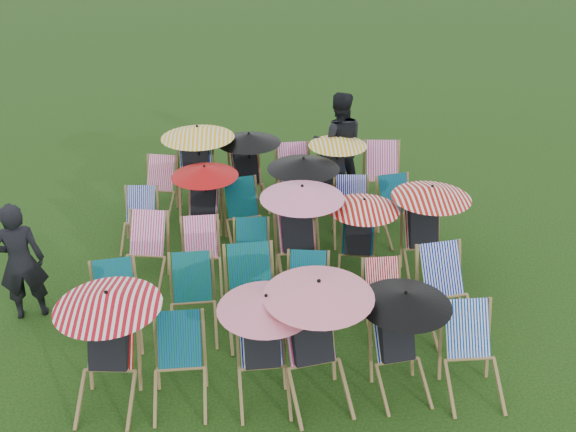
{
  "coord_description": "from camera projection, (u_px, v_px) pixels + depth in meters",
  "views": [
    {
      "loc": [
        -0.38,
        -7.64,
        5.13
      ],
      "look_at": [
        0.14,
        0.26,
        0.9
      ],
      "focal_mm": 40.0,
      "sensor_mm": 36.0,
      "label": 1
    }
  ],
  "objects": [
    {
      "name": "deckchair_26",
      "position": [
        248.0,
        169.0,
        10.96
      ],
      "size": [
        1.08,
        1.18,
        1.28
      ],
      "rotation": [
        0.0,
        0.0,
        0.2
      ],
      "color": "olive",
      "rests_on": "ground"
    },
    {
      "name": "deckchair_5",
      "position": [
        473.0,
        357.0,
        7.0
      ],
      "size": [
        0.63,
        0.88,
        0.94
      ],
      "rotation": [
        0.0,
        0.0,
        0.01
      ],
      "color": "olive",
      "rests_on": "ground"
    },
    {
      "name": "deckchair_23",
      "position": [
        400.0,
        211.0,
        10.08
      ],
      "size": [
        0.75,
        0.94,
        0.91
      ],
      "rotation": [
        0.0,
        0.0,
        0.2
      ],
      "color": "olive",
      "rests_on": "ground"
    },
    {
      "name": "deckchair_18",
      "position": [
        139.0,
        220.0,
        9.87
      ],
      "size": [
        0.6,
        0.8,
        0.84
      ],
      "rotation": [
        0.0,
        0.0,
        -0.06
      ],
      "color": "olive",
      "rests_on": "ground"
    },
    {
      "name": "deckchair_19",
      "position": [
        203.0,
        203.0,
        9.9
      ],
      "size": [
        1.03,
        1.09,
        1.22
      ],
      "rotation": [
        0.0,
        0.0,
        -0.13
      ],
      "color": "olive",
      "rests_on": "ground"
    },
    {
      "name": "deckchair_14",
      "position": [
        252.0,
        256.0,
        8.95
      ],
      "size": [
        0.56,
        0.78,
        0.83
      ],
      "rotation": [
        0.0,
        0.0,
        -0.01
      ],
      "color": "olive",
      "rests_on": "ground"
    },
    {
      "name": "deckchair_10",
      "position": [
        386.0,
        300.0,
        8.04
      ],
      "size": [
        0.57,
        0.78,
        0.82
      ],
      "rotation": [
        0.0,
        0.0,
        0.04
      ],
      "color": "olive",
      "rests_on": "ground"
    },
    {
      "name": "deckchair_12",
      "position": [
        144.0,
        253.0,
        8.93
      ],
      "size": [
        0.75,
        0.94,
        0.93
      ],
      "rotation": [
        0.0,
        0.0,
        -0.16
      ],
      "color": "olive",
      "rests_on": "ground"
    },
    {
      "name": "ground",
      "position": [
        279.0,
        280.0,
        9.16
      ],
      "size": [
        100.0,
        100.0,
        0.0
      ],
      "primitive_type": "plane",
      "color": "black",
      "rests_on": "ground"
    },
    {
      "name": "deckchair_16",
      "position": [
        359.0,
        238.0,
        8.97
      ],
      "size": [
        1.0,
        1.07,
        1.19
      ],
      "rotation": [
        0.0,
        0.0,
        -0.18
      ],
      "color": "olive",
      "rests_on": "ground"
    },
    {
      "name": "person_rear",
      "position": [
        338.0,
        143.0,
        11.32
      ],
      "size": [
        0.94,
        0.75,
        1.86
      ],
      "primitive_type": "imported",
      "rotation": [
        0.0,
        0.0,
        3.09
      ],
      "color": "black",
      "rests_on": "ground"
    },
    {
      "name": "deckchair_1",
      "position": [
        179.0,
        367.0,
        6.88
      ],
      "size": [
        0.62,
        0.85,
        0.9
      ],
      "rotation": [
        0.0,
        0.0,
        0.02
      ],
      "color": "olive",
      "rests_on": "ground"
    },
    {
      "name": "deckchair_6",
      "position": [
        116.0,
        307.0,
        7.83
      ],
      "size": [
        0.73,
        0.92,
        0.91
      ],
      "rotation": [
        0.0,
        0.0,
        0.16
      ],
      "color": "olive",
      "rests_on": "ground"
    },
    {
      "name": "deckchair_27",
      "position": [
        295.0,
        178.0,
        11.05
      ],
      "size": [
        0.72,
        0.96,
        0.99
      ],
      "rotation": [
        0.0,
        0.0,
        0.07
      ],
      "color": "olive",
      "rests_on": "ground"
    },
    {
      "name": "deckchair_22",
      "position": [
        352.0,
        212.0,
        10.04
      ],
      "size": [
        0.67,
        0.88,
        0.91
      ],
      "rotation": [
        0.0,
        0.0,
        -0.08
      ],
      "color": "olive",
      "rests_on": "ground"
    },
    {
      "name": "deckchair_3",
      "position": [
        316.0,
        339.0,
        6.85
      ],
      "size": [
        1.18,
        1.29,
        1.4
      ],
      "rotation": [
        0.0,
        0.0,
        0.2
      ],
      "color": "olive",
      "rests_on": "ground"
    },
    {
      "name": "deckchair_15",
      "position": [
        300.0,
        232.0,
        8.92
      ],
      "size": [
        1.17,
        1.25,
        1.38
      ],
      "rotation": [
        0.0,
        0.0,
        0.12
      ],
      "color": "olive",
      "rests_on": "ground"
    },
    {
      "name": "deckchair_13",
      "position": [
        201.0,
        256.0,
        8.91
      ],
      "size": [
        0.62,
        0.84,
        0.87
      ],
      "rotation": [
        0.0,
        0.0,
        0.05
      ],
      "color": "olive",
      "rests_on": "ground"
    },
    {
      "name": "deckchair_20",
      "position": [
        244.0,
        214.0,
        9.95
      ],
      "size": [
        0.76,
        0.94,
        0.92
      ],
      "rotation": [
        0.0,
        0.0,
        0.19
      ],
      "color": "olive",
      "rests_on": "ground"
    },
    {
      "name": "deckchair_17",
      "position": [
        427.0,
        229.0,
        9.06
      ],
      "size": [
        1.11,
        1.15,
        1.32
      ],
      "rotation": [
        0.0,
        0.0,
        0.01
      ],
      "color": "olive",
      "rests_on": "ground"
    },
    {
      "name": "deckchair_24",
      "position": [
        157.0,
        188.0,
        10.83
      ],
      "size": [
        0.74,
        0.92,
        0.89
      ],
      "rotation": [
        0.0,
        0.0,
        -0.21
      ],
      "color": "olive",
      "rests_on": "ground"
    },
    {
      "name": "deckchair_25",
      "position": [
        197.0,
        167.0,
        10.79
      ],
      "size": [
        1.22,
        1.29,
        1.45
      ],
      "rotation": [
        0.0,
        0.0,
        0.06
      ],
      "color": "olive",
      "rests_on": "ground"
    },
    {
      "name": "person_left",
      "position": [
        20.0,
        262.0,
        8.07
      ],
      "size": [
        0.67,
        0.53,
        1.63
      ],
      "primitive_type": "imported",
      "rotation": [
        0.0,
        0.0,
        3.39
      ],
      "color": "black",
      "rests_on": "ground"
    },
    {
      "name": "deckchair_7",
      "position": [
        193.0,
        300.0,
        7.95
      ],
      "size": [
        0.66,
        0.88,
        0.92
      ],
      "rotation": [
        0.0,
        0.0,
        0.06
      ],
      "color": "olive",
      "rests_on": "ground"
    },
    {
      "name": "deckchair_4",
      "position": [
        401.0,
        340.0,
        6.99
      ],
      "size": [
        1.01,
        1.1,
        1.2
      ],
      "rotation": [
        0.0,
        0.0,
        0.16
      ],
      "color": "olive",
      "rests_on": "ground"
    },
    {
      "name": "deckchair_2",
      "position": [
        264.0,
        346.0,
        6.87
      ],
      "size": [
        1.05,
        1.1,
        1.25
      ],
      "rotation": [
        0.0,
        0.0,
        0.05
      ],
      "color": "olive",
      "rests_on": "ground"
    },
    {
      "name": "deckchair_9",
      "position": [
        307.0,
        296.0,
        8.06
      ],
      "size": [
        0.68,
        0.88,
        0.88
      ],
      "rotation": [
        0.0,
        0.0,
        -0.13
      ],
      "color": "olive",
      "rests_on": "ground"
    },
    {
      "name": "deckchair_28",
      "position": [
        336.0,
        170.0,
        11.05
      ],
      "size": [
        1.01,
        1.06,
        1.19
      ],
      "rotation": [
        0.0,
        0.0,
        0.06
      ],
      "color": "olive",
      "rests_on": "ground"
    },
    {
      "name": "deckchair_8",
      "position": [
        252.0,
        297.0,
        7.93
      ],
      "size": [
        0.76,
        1.0,
        1.02
      ],
      "rotation": [
        0.0,
        0.0,
        0.09
      ],
      "color": "olive",
      "rests_on": "ground"
    },
    {
      "name": "deckchair_0",
      "position": [
        107.0,
        347.0,
        6.79
      ],
      "size": [
        1.12,
        1.19,
        1.33
      ],
      "rotation": [
        0.0,
        0.0,
        -0.1
      ],
      "color": "olive",
      "rests_on": "ground"
    },
    {
      "name": "deckchair_29",
      "position": [
        383.0,
        178.0,
        11.03
      ],
      "size": [
        0.75,
        1.0,
        1.03
      ],
      "rotation": [
        0.0,
        0.0,
        -0.08
      ],
      "color": "olive",
      "rests_on": "ground"
    },
    {
      "name": "deckchair_11",
      "position": [
        449.0,
        294.0,
        8.01
      ],
      "size": [
        0.8,
        1.01,
        0.99
      ],
      "rotation": [
        0.0,
        0.0,
        0.16
      ],
      "color": "olive",
      "rests_on": "ground"
    },
    {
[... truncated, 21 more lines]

